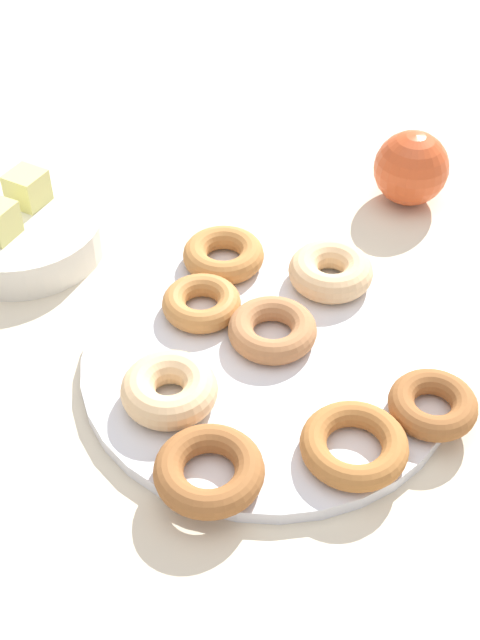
% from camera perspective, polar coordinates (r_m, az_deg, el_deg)
% --- Properties ---
extents(ground_plane, '(2.40, 2.40, 0.00)m').
position_cam_1_polar(ground_plane, '(0.77, 1.89, -3.16)').
color(ground_plane, beige).
extents(donut_plate, '(0.34, 0.34, 0.01)m').
position_cam_1_polar(donut_plate, '(0.77, 1.90, -2.81)').
color(donut_plate, silver).
rests_on(donut_plate, ground_plane).
extents(donut_0, '(0.11, 0.11, 0.02)m').
position_cam_1_polar(donut_0, '(0.85, -1.13, 4.47)').
color(donut_0, '#BC7A3D').
rests_on(donut_0, donut_plate).
extents(donut_1, '(0.12, 0.12, 0.03)m').
position_cam_1_polar(donut_1, '(0.83, 6.47, 3.22)').
color(donut_1, '#EABC84').
rests_on(donut_1, donut_plate).
extents(donut_2, '(0.10, 0.10, 0.03)m').
position_cam_1_polar(donut_2, '(0.72, -4.84, -4.74)').
color(donut_2, '#EABC84').
rests_on(donut_2, donut_plate).
extents(donut_3, '(0.08, 0.08, 0.02)m').
position_cam_1_polar(donut_3, '(0.73, 13.00, -5.63)').
color(donut_3, '#995B2D').
rests_on(donut_3, donut_plate).
extents(donut_4, '(0.10, 0.10, 0.02)m').
position_cam_1_polar(donut_4, '(0.77, 2.22, -0.67)').
color(donut_4, '#B27547').
rests_on(donut_4, donut_plate).
extents(donut_5, '(0.09, 0.09, 0.02)m').
position_cam_1_polar(donut_5, '(0.80, -2.64, 1.17)').
color(donut_5, '#BC7A3D').
rests_on(donut_5, donut_plate).
extents(donut_6, '(0.11, 0.11, 0.02)m').
position_cam_1_polar(donut_6, '(0.66, -2.12, -10.21)').
color(donut_6, '#995B2D').
rests_on(donut_6, donut_plate).
extents(donut_7, '(0.12, 0.12, 0.02)m').
position_cam_1_polar(donut_7, '(0.69, 7.78, -8.45)').
color(donut_7, '#AD6B33').
rests_on(donut_7, donut_plate).
extents(fruit_bowl, '(0.17, 0.17, 0.04)m').
position_cam_1_polar(fruit_bowl, '(0.92, -14.56, 5.63)').
color(fruit_bowl, silver).
rests_on(fruit_bowl, ground_plane).
extents(melon_chunk_right, '(0.04, 0.04, 0.04)m').
position_cam_1_polar(melon_chunk_right, '(0.92, -14.29, 8.70)').
color(melon_chunk_right, '#DBD67A').
rests_on(melon_chunk_right, fruit_bowl).
extents(apple, '(0.08, 0.08, 0.08)m').
position_cam_1_polar(apple, '(0.97, 11.63, 10.09)').
color(apple, '#CC4C23').
rests_on(apple, ground_plane).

